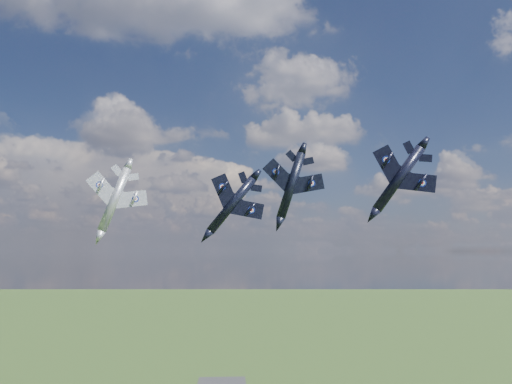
{
  "coord_description": "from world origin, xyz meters",
  "views": [
    {
      "loc": [
        4.36,
        -63.97,
        75.66
      ],
      "look_at": [
        8.11,
        8.53,
        84.32
      ],
      "focal_mm": 35.0,
      "sensor_mm": 36.0,
      "label": 1
    }
  ],
  "objects_px": {
    "jet_right_navy": "(399,179)",
    "jet_high_navy": "(291,185)",
    "jet_lead_navy": "(232,205)",
    "jet_left_silver": "(114,199)"
  },
  "relations": [
    {
      "from": "jet_right_navy",
      "to": "jet_high_navy",
      "type": "height_order",
      "value": "jet_high_navy"
    },
    {
      "from": "jet_lead_navy",
      "to": "jet_high_navy",
      "type": "xyz_separation_m",
      "value": [
        10.27,
        15.48,
        4.86
      ]
    },
    {
      "from": "jet_lead_navy",
      "to": "jet_left_silver",
      "type": "xyz_separation_m",
      "value": [
        -17.28,
        4.69,
        1.13
      ]
    },
    {
      "from": "jet_right_navy",
      "to": "jet_high_navy",
      "type": "relative_size",
      "value": 0.82
    },
    {
      "from": "jet_lead_navy",
      "to": "jet_left_silver",
      "type": "height_order",
      "value": "jet_left_silver"
    },
    {
      "from": "jet_lead_navy",
      "to": "jet_left_silver",
      "type": "relative_size",
      "value": 0.95
    },
    {
      "from": "jet_right_navy",
      "to": "jet_left_silver",
      "type": "relative_size",
      "value": 0.97
    },
    {
      "from": "jet_high_navy",
      "to": "jet_left_silver",
      "type": "height_order",
      "value": "jet_high_navy"
    },
    {
      "from": "jet_right_navy",
      "to": "jet_high_navy",
      "type": "bearing_deg",
      "value": 130.11
    },
    {
      "from": "jet_lead_navy",
      "to": "jet_right_navy",
      "type": "relative_size",
      "value": 0.98
    }
  ]
}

